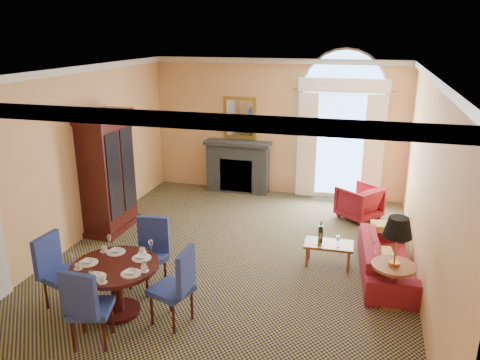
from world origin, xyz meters
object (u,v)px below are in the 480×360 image
(dining_table, at_px, (116,277))
(side_table, at_px, (396,250))
(sofa, at_px, (387,259))
(coffee_table, at_px, (328,244))
(armchair, at_px, (359,202))
(armoire, at_px, (107,174))

(dining_table, distance_m, side_table, 3.91)
(sofa, distance_m, coffee_table, 0.96)
(coffee_table, distance_m, side_table, 1.44)
(dining_table, bearing_deg, sofa, 29.92)
(sofa, bearing_deg, armchair, 7.35)
(armchair, height_order, side_table, side_table)
(armoire, relative_size, sofa, 1.17)
(coffee_table, height_order, side_table, side_table)
(armchair, bearing_deg, side_table, 47.70)
(armchair, xyz_separation_m, side_table, (0.57, -3.23, 0.50))
(armchair, relative_size, side_table, 0.59)
(armoire, distance_m, sofa, 5.36)
(armoire, bearing_deg, sofa, -5.69)
(armoire, height_order, dining_table, armoire)
(dining_table, distance_m, coffee_table, 3.47)
(sofa, xyz_separation_m, side_table, (0.05, -0.82, 0.56))
(armchair, bearing_deg, armoire, -30.65)
(dining_table, height_order, coffee_table, dining_table)
(armchair, xyz_separation_m, coffee_table, (-0.44, -2.30, 0.04))
(dining_table, height_order, armchair, dining_table)
(coffee_table, bearing_deg, dining_table, -142.49)
(armchair, relative_size, coffee_table, 0.95)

